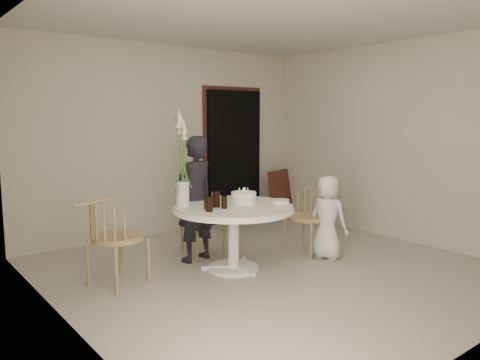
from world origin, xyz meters
TOP-DOWN VIEW (x-y plane):
  - ground at (0.00, 0.00)m, footprint 4.50×4.50m
  - room_shell at (0.00, 0.00)m, footprint 4.50×4.50m
  - doorway at (1.15, 2.19)m, footprint 1.00×0.10m
  - door_trim at (1.15, 2.23)m, footprint 1.12×0.03m
  - table at (-0.35, 0.25)m, footprint 1.33×1.33m
  - picture_frame at (1.95, 1.93)m, footprint 0.63×0.34m
  - chair_far at (-0.23, 1.14)m, footprint 0.48×0.52m
  - chair_right at (0.87, 0.21)m, footprint 0.55×0.51m
  - chair_left at (-1.66, 0.56)m, footprint 0.63×0.60m
  - girl at (-0.49, 0.81)m, footprint 0.59×0.44m
  - boy at (0.79, -0.11)m, footprint 0.37×0.52m
  - birthday_cake at (-0.21, 0.24)m, footprint 0.28×0.28m
  - cola_tumbler_a at (-0.70, 0.25)m, footprint 0.08×0.08m
  - cola_tumbler_b at (-0.53, 0.17)m, footprint 0.07×0.07m
  - cola_tumbler_c at (-0.75, 0.13)m, footprint 0.09×0.09m
  - cola_tumbler_d at (-0.56, 0.28)m, footprint 0.10×0.10m
  - plate_stack at (0.12, -0.00)m, footprint 0.19×0.19m
  - flower_vase at (-0.81, 0.56)m, footprint 0.14×0.14m

SIDE VIEW (x-z plane):
  - ground at x=0.00m, z-range 0.00..0.00m
  - picture_frame at x=1.95m, z-range 0.00..0.80m
  - boy at x=0.79m, z-range 0.00..1.00m
  - chair_far at x=-0.23m, z-range 0.12..0.95m
  - chair_right at x=0.87m, z-range 0.12..0.97m
  - chair_left at x=-1.66m, z-range 0.13..1.04m
  - table at x=-0.35m, z-range 0.25..0.98m
  - girl at x=-0.49m, z-range 0.00..1.47m
  - plate_stack at x=0.12m, z-range 0.73..0.78m
  - birthday_cake at x=-0.21m, z-range 0.71..0.89m
  - cola_tumbler_b at x=-0.53m, z-range 0.73..0.86m
  - cola_tumbler_a at x=-0.70m, z-range 0.73..0.87m
  - cola_tumbler_c at x=-0.75m, z-range 0.73..0.89m
  - cola_tumbler_d at x=-0.56m, z-range 0.73..0.90m
  - doorway at x=1.15m, z-range 0.00..2.10m
  - door_trim at x=1.15m, z-range 0.00..2.22m
  - flower_vase at x=-0.81m, z-range 0.67..1.73m
  - room_shell at x=0.00m, z-range -0.63..3.87m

